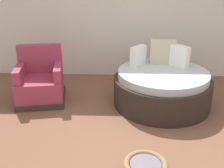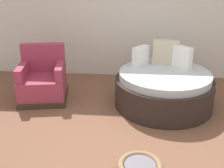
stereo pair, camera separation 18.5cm
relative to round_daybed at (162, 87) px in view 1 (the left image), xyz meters
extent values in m
cube|color=brown|center=(-0.41, -1.17, -0.32)|extent=(8.00, 8.00, 0.02)
cube|color=silver|center=(-0.41, 1.42, 1.27)|extent=(8.00, 0.12, 3.15)
cylinder|color=#2D231E|center=(0.00, -0.01, -0.07)|extent=(1.64, 1.64, 0.48)
cylinder|color=#B2BCC6|center=(0.00, -0.01, 0.23)|extent=(1.51, 1.51, 0.12)
cube|color=white|center=(0.29, 0.24, 0.48)|extent=(0.34, 0.36, 0.37)
cube|color=#BCB293|center=(0.03, 0.38, 0.51)|extent=(0.44, 0.15, 0.44)
cube|color=white|center=(-0.40, 0.29, 0.46)|extent=(0.30, 0.34, 0.34)
cube|color=#38281E|center=(-2.10, 0.02, -0.26)|extent=(0.92, 0.92, 0.10)
cube|color=#99334C|center=(-2.10, 0.02, -0.04)|extent=(0.88, 0.88, 0.34)
cube|color=#99334C|center=(-2.15, 0.32, 0.38)|extent=(0.78, 0.29, 0.50)
cube|color=#99334C|center=(-2.41, -0.04, 0.24)|extent=(0.24, 0.69, 0.22)
cube|color=#99334C|center=(-1.78, 0.07, 0.24)|extent=(0.24, 0.69, 0.22)
torus|color=#8E704C|center=(-0.40, -1.74, -0.21)|extent=(0.51, 0.51, 0.07)
cylinder|color=slate|center=(-0.40, -1.74, -0.22)|extent=(0.36, 0.36, 0.05)
camera|label=1|loc=(-0.69, -4.18, 1.81)|focal=42.67mm
camera|label=2|loc=(-0.50, -4.17, 1.81)|focal=42.67mm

